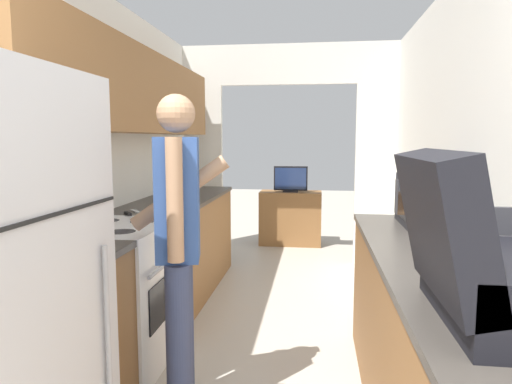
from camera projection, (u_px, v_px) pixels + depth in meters
The scene contains 12 objects.
wall_left at pixel (82, 136), 2.95m from camera, with size 0.38×6.79×2.50m.
wall_right at pixel (499, 177), 2.30m from camera, with size 0.06×6.79×2.50m.
wall_far_with_doorway at pixel (288, 140), 5.22m from camera, with size 2.83×0.06×2.50m.
counter_left at pixel (165, 257), 3.82m from camera, with size 0.62×3.26×0.91m.
counter_right at pixel (441, 353), 2.11m from camera, with size 0.62×2.36×0.91m.
range_oven at pixel (116, 296), 2.87m from camera, with size 0.66×0.75×1.05m.
person at pixel (179, 248), 2.31m from camera, with size 0.53×0.43×1.66m.
suitcase at pixel (490, 266), 1.33m from camera, with size 0.52×0.60×0.50m.
microwave at pixel (430, 201), 2.80m from camera, with size 0.34×0.52×0.31m.
tv_cabinet at pixel (290, 218), 6.25m from camera, with size 0.83×0.42×0.73m.
television at pixel (291, 179), 6.15m from camera, with size 0.45×0.16×0.35m.
knife at pixel (131, 213), 3.27m from camera, with size 0.16×0.29×0.02m.
Camera 1 is at (0.33, -0.84, 1.44)m, focal length 32.00 mm.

